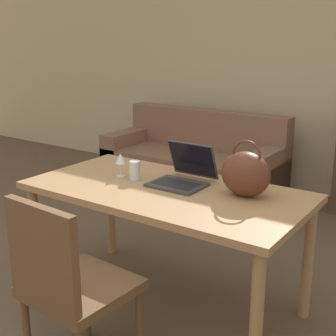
{
  "coord_description": "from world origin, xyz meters",
  "views": [
    {
      "loc": [
        1.47,
        -1.32,
        1.56
      ],
      "look_at": [
        0.06,
        0.72,
        0.85
      ],
      "focal_mm": 50.0,
      "sensor_mm": 36.0,
      "label": 1
    }
  ],
  "objects": [
    {
      "name": "wall_back",
      "position": [
        0.0,
        3.27,
        1.35
      ],
      "size": [
        10.0,
        0.06,
        2.7
      ],
      "color": "beige",
      "rests_on": "ground_plane"
    },
    {
      "name": "wine_glass",
      "position": [
        -0.31,
        0.76,
        0.84
      ],
      "size": [
        0.06,
        0.06,
        0.14
      ],
      "color": "silver",
      "rests_on": "dining_table"
    },
    {
      "name": "dining_table",
      "position": [
        0.04,
        0.72,
        0.65
      ],
      "size": [
        1.58,
        0.81,
        0.73
      ],
      "color": "#A87F56",
      "rests_on": "ground_plane"
    },
    {
      "name": "handbag",
      "position": [
        0.46,
        0.86,
        0.86
      ],
      "size": [
        0.27,
        0.19,
        0.31
      ],
      "color": "#592D1E",
      "rests_on": "dining_table"
    },
    {
      "name": "couch",
      "position": [
        -0.93,
        2.61,
        0.29
      ],
      "size": [
        1.8,
        0.77,
        0.82
      ],
      "color": "#7F5B4C",
      "rests_on": "ground_plane"
    },
    {
      "name": "laptop",
      "position": [
        0.07,
        0.87,
        0.79
      ],
      "size": [
        0.3,
        0.33,
        0.23
      ],
      "color": "#38383D",
      "rests_on": "dining_table"
    },
    {
      "name": "drinking_glass",
      "position": [
        -0.2,
        0.75,
        0.79
      ],
      "size": [
        0.06,
        0.06,
        0.11
      ],
      "color": "silver",
      "rests_on": "dining_table"
    },
    {
      "name": "chair",
      "position": [
        0.05,
        -0.04,
        0.51
      ],
      "size": [
        0.46,
        0.46,
        0.9
      ],
      "rotation": [
        0.0,
        0.0,
        -0.06
      ],
      "color": "brown",
      "rests_on": "ground_plane"
    }
  ]
}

